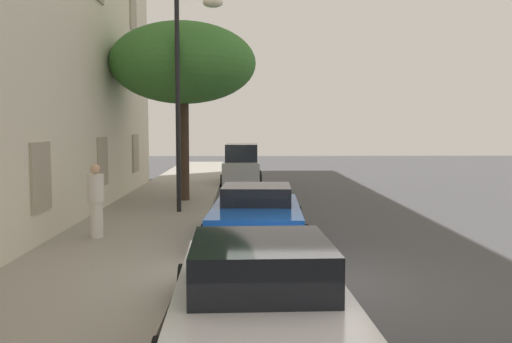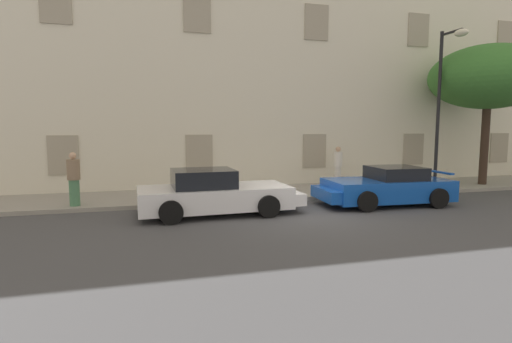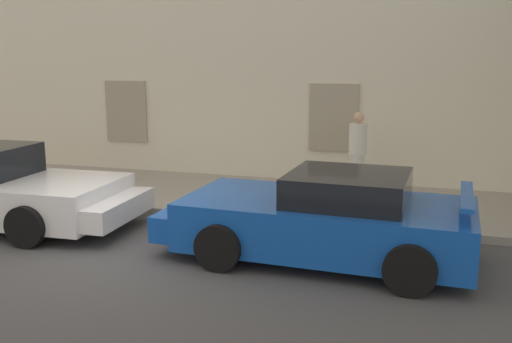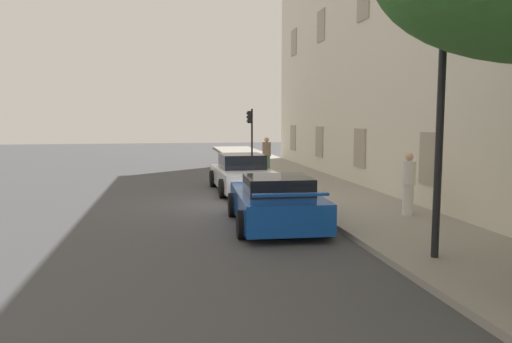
{
  "view_description": "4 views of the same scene",
  "coord_description": "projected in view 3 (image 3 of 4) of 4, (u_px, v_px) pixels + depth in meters",
  "views": [
    {
      "loc": [
        -9.34,
        0.91,
        2.7
      ],
      "look_at": [
        1.71,
        0.69,
        1.78
      ],
      "focal_mm": 38.82,
      "sensor_mm": 36.0,
      "label": 1
    },
    {
      "loc": [
        -4.72,
        -11.25,
        2.65
      ],
      "look_at": [
        -1.09,
        1.88,
        1.14
      ],
      "focal_mm": 28.0,
      "sensor_mm": 36.0,
      "label": 2
    },
    {
      "loc": [
        4.63,
        -7.38,
        2.92
      ],
      "look_at": [
        2.18,
        0.69,
        1.24
      ],
      "focal_mm": 40.29,
      "sensor_mm": 36.0,
      "label": 3
    },
    {
      "loc": [
        15.2,
        -1.99,
        2.73
      ],
      "look_at": [
        1.5,
        0.46,
        1.21
      ],
      "focal_mm": 33.93,
      "sensor_mm": 36.0,
      "label": 4
    }
  ],
  "objects": [
    {
      "name": "sidewalk",
      "position": [
        199.0,
        193.0,
        12.25
      ],
      "size": [
        60.0,
        3.32,
        0.14
      ],
      "primitive_type": "cube",
      "color": "gray",
      "rests_on": "ground"
    },
    {
      "name": "pedestrian_admiring",
      "position": [
        357.0,
        153.0,
        11.74
      ],
      "size": [
        0.41,
        0.41,
        1.69
      ],
      "color": "silver",
      "rests_on": "sidewalk"
    },
    {
      "name": "ground_plane",
      "position": [
        107.0,
        251.0,
        8.82
      ],
      "size": [
        80.0,
        80.0,
        0.0
      ],
      "primitive_type": "plane",
      "color": "#444447"
    },
    {
      "name": "sportscar_yellow_flank",
      "position": [
        316.0,
        219.0,
        8.44
      ],
      "size": [
        4.6,
        2.35,
        1.3
      ],
      "color": "#144CB2",
      "rests_on": "ground"
    }
  ]
}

